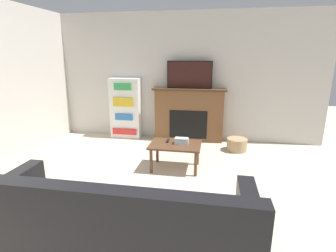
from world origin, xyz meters
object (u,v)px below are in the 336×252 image
fireplace (189,115)px  coffee_table (175,148)px  bookshelf (126,108)px  storage_basket (237,145)px  tv (189,75)px  couch (119,228)px

fireplace → coffee_table: fireplace is taller
coffee_table → bookshelf: bearing=132.0°
storage_basket → coffee_table: bearing=-135.7°
coffee_table → storage_basket: (1.07, 1.05, -0.25)m
tv → couch: (-0.28, -3.54, -1.13)m
couch → coffee_table: 2.05m
tv → couch: 3.73m
tv → couch: bearing=-94.5°
coffee_table → bookshelf: 2.05m
tv → storage_basket: tv is taller
tv → coffee_table: 1.85m
coffee_table → fireplace: bearing=87.7°
fireplace → couch: fireplace is taller
tv → coffee_table: bearing=-92.3°
tv → bookshelf: tv is taller
fireplace → couch: 3.58m
couch → tv: bearing=85.5°
bookshelf → storage_basket: size_ratio=3.43×
tv → bookshelf: 1.61m
fireplace → bookshelf: 1.42m
storage_basket → bookshelf: bearing=169.2°
fireplace → storage_basket: size_ratio=4.01×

